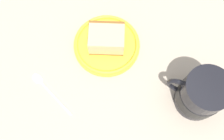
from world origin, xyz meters
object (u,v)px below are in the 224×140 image
Objects in this scene: cake_slice at (107,39)px; tea_mug at (201,94)px; small_plate at (107,45)px; teaspoon at (44,85)px.

tea_mug is at bearing 26.48° from cake_slice.
small_plate is 1.44× the size of tea_mug.
small_plate reaches higher than teaspoon.
cake_slice is 0.76× the size of teaspoon.
small_plate is 1.19× the size of teaspoon.
cake_slice is 23.90cm from tea_mug.
cake_slice is 0.93× the size of tea_mug.
cake_slice reaches higher than teaspoon.
tea_mug is at bearing 55.35° from teaspoon.
tea_mug reaches higher than teaspoon.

